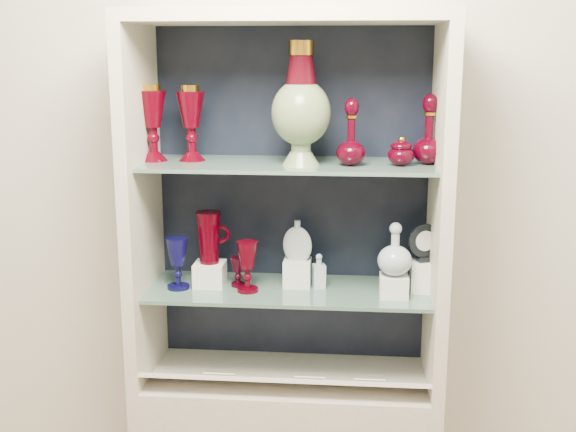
# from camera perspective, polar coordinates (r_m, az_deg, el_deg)

# --- Properties ---
(wall_back) EXTENTS (3.50, 0.02, 2.80)m
(wall_back) POSITION_cam_1_polar(r_m,az_deg,el_deg) (2.52, 0.45, 3.32)
(wall_back) COLOR beige
(wall_back) RESTS_ON ground
(cabinet_back_panel) EXTENTS (0.98, 0.02, 1.15)m
(cabinet_back_panel) POSITION_cam_1_polar(r_m,az_deg,el_deg) (2.50, 0.39, 1.51)
(cabinet_back_panel) COLOR black
(cabinet_back_panel) RESTS_ON cabinet_base
(cabinet_side_left) EXTENTS (0.04, 0.40, 1.15)m
(cabinet_side_left) POSITION_cam_1_polar(r_m,az_deg,el_deg) (2.41, -11.47, 0.81)
(cabinet_side_left) COLOR beige
(cabinet_side_left) RESTS_ON cabinet_base
(cabinet_side_right) EXTENTS (0.04, 0.40, 1.15)m
(cabinet_side_right) POSITION_cam_1_polar(r_m,az_deg,el_deg) (2.32, 11.88, 0.37)
(cabinet_side_right) COLOR beige
(cabinet_side_right) RESTS_ON cabinet_base
(cabinet_top_cap) EXTENTS (1.00, 0.40, 0.04)m
(cabinet_top_cap) POSITION_cam_1_polar(r_m,az_deg,el_deg) (2.27, 0.00, 15.48)
(cabinet_top_cap) COLOR beige
(cabinet_top_cap) RESTS_ON cabinet_side_left
(shelf_lower) EXTENTS (0.92, 0.34, 0.01)m
(shelf_lower) POSITION_cam_1_polar(r_m,az_deg,el_deg) (2.41, 0.04, -5.85)
(shelf_lower) COLOR slate
(shelf_lower) RESTS_ON cabinet_side_left
(shelf_upper) EXTENTS (0.92, 0.34, 0.01)m
(shelf_upper) POSITION_cam_1_polar(r_m,az_deg,el_deg) (2.31, 0.04, 4.08)
(shelf_upper) COLOR slate
(shelf_upper) RESTS_ON cabinet_side_left
(label_ledge) EXTENTS (0.92, 0.17, 0.09)m
(label_ledge) POSITION_cam_1_polar(r_m,az_deg,el_deg) (2.39, -0.24, -12.86)
(label_ledge) COLOR beige
(label_ledge) RESTS_ON cabinet_base
(label_card_0) EXTENTS (0.10, 0.06, 0.03)m
(label_card_0) POSITION_cam_1_polar(r_m,az_deg,el_deg) (2.37, 6.46, -12.70)
(label_card_0) COLOR white
(label_card_0) RESTS_ON label_ledge
(label_card_1) EXTENTS (0.10, 0.06, 0.03)m
(label_card_1) POSITION_cam_1_polar(r_m,az_deg,el_deg) (2.41, -5.35, -12.29)
(label_card_1) COLOR white
(label_card_1) RESTS_ON label_ledge
(label_card_2) EXTENTS (0.10, 0.06, 0.03)m
(label_card_2) POSITION_cam_1_polar(r_m,az_deg,el_deg) (2.38, 1.78, -12.60)
(label_card_2) COLOR white
(label_card_2) RESTS_ON label_ledge
(pedestal_lamp_left) EXTENTS (0.12, 0.12, 0.25)m
(pedestal_lamp_left) POSITION_cam_1_polar(r_m,az_deg,el_deg) (2.38, -10.65, 7.24)
(pedestal_lamp_left) COLOR #4F000D
(pedestal_lamp_left) RESTS_ON shelf_upper
(pedestal_lamp_right) EXTENTS (0.10, 0.10, 0.24)m
(pedestal_lamp_right) POSITION_cam_1_polar(r_m,az_deg,el_deg) (2.36, -7.66, 7.28)
(pedestal_lamp_right) COLOR #4F000D
(pedestal_lamp_right) RESTS_ON shelf_upper
(enamel_urn) EXTENTS (0.22, 0.22, 0.38)m
(enamel_urn) POSITION_cam_1_polar(r_m,az_deg,el_deg) (2.24, 1.04, 8.85)
(enamel_urn) COLOR #0D451F
(enamel_urn) RESTS_ON shelf_upper
(ruby_decanter_a) EXTENTS (0.11, 0.11, 0.23)m
(ruby_decanter_a) POSITION_cam_1_polar(r_m,az_deg,el_deg) (2.24, 5.03, 6.94)
(ruby_decanter_a) COLOR #3E000E
(ruby_decanter_a) RESTS_ON shelf_upper
(ruby_decanter_b) EXTENTS (0.11, 0.11, 0.23)m
(ruby_decanter_b) POSITION_cam_1_polar(r_m,az_deg,el_deg) (2.31, 11.10, 6.91)
(ruby_decanter_b) COLOR #3E000E
(ruby_decanter_b) RESTS_ON shelf_upper
(lidded_bowl) EXTENTS (0.09, 0.09, 0.09)m
(lidded_bowl) POSITION_cam_1_polar(r_m,az_deg,el_deg) (2.27, 8.92, 5.12)
(lidded_bowl) COLOR #3E000E
(lidded_bowl) RESTS_ON shelf_upper
(cobalt_goblet) EXTENTS (0.08, 0.08, 0.17)m
(cobalt_goblet) POSITION_cam_1_polar(r_m,az_deg,el_deg) (2.41, -8.72, -3.71)
(cobalt_goblet) COLOR #0C0944
(cobalt_goblet) RESTS_ON shelf_lower
(ruby_goblet_tall) EXTENTS (0.07, 0.07, 0.17)m
(ruby_goblet_tall) POSITION_cam_1_polar(r_m,az_deg,el_deg) (2.35, -3.22, -4.02)
(ruby_goblet_tall) COLOR #4F000D
(ruby_goblet_tall) RESTS_ON shelf_lower
(ruby_goblet_small) EXTENTS (0.05, 0.05, 0.10)m
(ruby_goblet_small) POSITION_cam_1_polar(r_m,az_deg,el_deg) (2.42, -3.96, -4.41)
(ruby_goblet_small) COLOR #3E000E
(ruby_goblet_small) RESTS_ON shelf_lower
(riser_ruby_pitcher) EXTENTS (0.10, 0.10, 0.08)m
(riser_ruby_pitcher) POSITION_cam_1_polar(r_m,az_deg,el_deg) (2.43, -6.19, -4.59)
(riser_ruby_pitcher) COLOR silver
(riser_ruby_pitcher) RESTS_ON shelf_lower
(ruby_pitcher) EXTENTS (0.15, 0.12, 0.17)m
(ruby_pitcher) POSITION_cam_1_polar(r_m,az_deg,el_deg) (2.40, -6.27, -1.70)
(ruby_pitcher) COLOR #4F000D
(ruby_pitcher) RESTS_ON riser_ruby_pitcher
(clear_square_bottle) EXTENTS (0.05, 0.05, 0.12)m
(clear_square_bottle) POSITION_cam_1_polar(r_m,az_deg,el_deg) (2.39, 2.46, -4.35)
(clear_square_bottle) COLOR #A8BDC4
(clear_square_bottle) RESTS_ON shelf_lower
(riser_flat_flask) EXTENTS (0.09, 0.09, 0.09)m
(riser_flat_flask) POSITION_cam_1_polar(r_m,az_deg,el_deg) (2.42, 0.74, -4.50)
(riser_flat_flask) COLOR silver
(riser_flat_flask) RESTS_ON shelf_lower
(flat_flask) EXTENTS (0.11, 0.06, 0.14)m
(flat_flask) POSITION_cam_1_polar(r_m,az_deg,el_deg) (2.39, 0.75, -1.87)
(flat_flask) COLOR #AEBCC2
(flat_flask) RESTS_ON riser_flat_flask
(riser_clear_round_decanter) EXTENTS (0.09, 0.09, 0.07)m
(riser_clear_round_decanter) POSITION_cam_1_polar(r_m,az_deg,el_deg) (2.34, 8.36, -5.48)
(riser_clear_round_decanter) COLOR silver
(riser_clear_round_decanter) RESTS_ON shelf_lower
(clear_round_decanter) EXTENTS (0.14, 0.14, 0.16)m
(clear_round_decanter) POSITION_cam_1_polar(r_m,az_deg,el_deg) (2.31, 8.45, -2.71)
(clear_round_decanter) COLOR #A8BDC4
(clear_round_decanter) RESTS_ON riser_clear_round_decanter
(riser_cameo_medallion) EXTENTS (0.08, 0.08, 0.10)m
(riser_cameo_medallion) POSITION_cam_1_polar(r_m,az_deg,el_deg) (2.40, 10.60, -4.71)
(riser_cameo_medallion) COLOR silver
(riser_cameo_medallion) RESTS_ON shelf_lower
(cameo_medallion) EXTENTS (0.12, 0.08, 0.13)m
(cameo_medallion) POSITION_cam_1_polar(r_m,az_deg,el_deg) (2.37, 10.72, -2.05)
(cameo_medallion) COLOR black
(cameo_medallion) RESTS_ON riser_cameo_medallion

